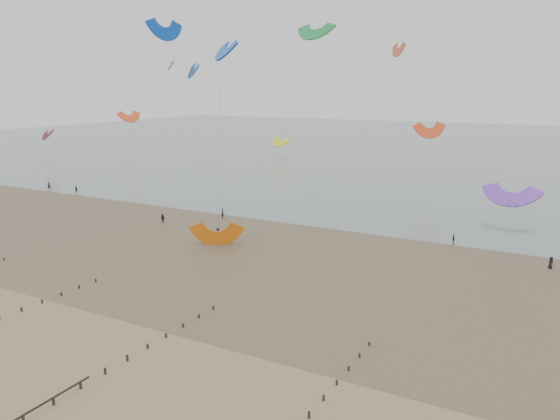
% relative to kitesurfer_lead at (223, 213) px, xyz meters
% --- Properties ---
extents(ground, '(500.00, 500.00, 0.00)m').
position_rel_kitesurfer_lead_xyz_m(ground, '(19.32, -47.71, -0.93)').
color(ground, brown).
rests_on(ground, ground).
extents(sea_and_shore, '(500.00, 665.00, 0.03)m').
position_rel_kitesurfer_lead_xyz_m(sea_and_shore, '(15.25, -13.30, -0.92)').
color(sea_and_shore, '#475654').
rests_on(sea_and_shore, ground).
extents(kitesurfer_lead, '(0.81, 0.76, 1.86)m').
position_rel_kitesurfer_lead_xyz_m(kitesurfer_lead, '(0.00, 0.00, 0.00)').
color(kitesurfer_lead, black).
rests_on(kitesurfer_lead, ground).
extents(kitesurfers, '(125.78, 19.51, 1.85)m').
position_rel_kitesurfer_lead_xyz_m(kitesurfers, '(26.77, -1.22, -0.09)').
color(kitesurfers, black).
rests_on(kitesurfers, ground).
extents(grounded_kite, '(8.81, 8.13, 3.89)m').
position_rel_kitesurfer_lead_xyz_m(grounded_kite, '(9.07, -14.74, -0.93)').
color(grounded_kite, '#D85E0D').
rests_on(grounded_kite, ground).
extents(kites_airborne, '(248.04, 129.63, 44.39)m').
position_rel_kitesurfer_lead_xyz_m(kites_airborne, '(20.91, 42.86, 20.04)').
color(kites_airborne, '#95246B').
rests_on(kites_airborne, ground).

